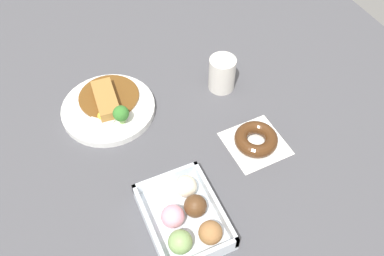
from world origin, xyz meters
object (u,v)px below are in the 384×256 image
Objects in this scene: curry_plate at (109,107)px; chocolate_ring_donut at (256,140)px; donut_box at (186,217)px; coffee_mug at (222,74)px.

curry_plate reaches higher than chocolate_ring_donut.
curry_plate is 0.37m from chocolate_ring_donut.
donut_box is (-0.36, -0.05, 0.01)m from curry_plate.
chocolate_ring_donut is (-0.24, -0.28, 0.00)m from curry_plate.
chocolate_ring_donut is (0.12, -0.23, -0.01)m from donut_box.
curry_plate is 1.68× the size of chocolate_ring_donut.
donut_box is 2.13× the size of coffee_mug.
chocolate_ring_donut is at bearing -62.51° from donut_box.
donut_box is 0.26m from chocolate_ring_donut.
curry_plate is 1.17× the size of donut_box.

